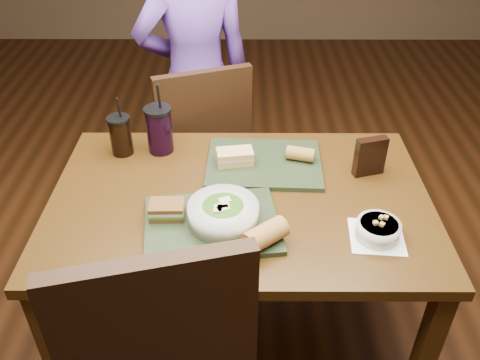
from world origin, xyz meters
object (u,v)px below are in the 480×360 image
(tray_far, at_px, (264,163))
(chip_bag, at_px, (370,156))
(cup_berry, at_px, (159,129))
(baguette_near, at_px, (265,235))
(dining_table, at_px, (240,217))
(diner, at_px, (196,79))
(cup_cola, at_px, (121,135))
(salad_bowl, at_px, (223,212))
(chair_far, at_px, (208,148))
(sandwich_near, at_px, (167,210))
(sandwich_far, at_px, (235,157))
(baguette_far, at_px, (301,154))
(soup_bowl, at_px, (378,230))
(tray_near, at_px, (212,225))

(tray_far, height_order, chip_bag, chip_bag)
(cup_berry, bearing_deg, baguette_near, -54.95)
(dining_table, relative_size, chip_bag, 8.87)
(diner, distance_m, cup_cola, 0.66)
(salad_bowl, bearing_deg, baguette_near, -38.26)
(chair_far, relative_size, diner, 0.63)
(salad_bowl, xyz_separation_m, cup_berry, (-0.26, 0.45, 0.04))
(chair_far, height_order, baguette_near, chair_far)
(salad_bowl, bearing_deg, sandwich_near, 172.17)
(chair_far, relative_size, sandwich_far, 6.85)
(baguette_far, relative_size, chip_bag, 0.70)
(diner, height_order, tray_far, diner)
(diner, height_order, sandwich_far, diner)
(soup_bowl, relative_size, cup_berry, 0.63)
(tray_far, xyz_separation_m, soup_bowl, (0.34, -0.39, 0.02))
(sandwich_near, xyz_separation_m, cup_cola, (-0.22, 0.40, 0.03))
(dining_table, xyz_separation_m, sandwich_far, (-0.02, 0.18, 0.13))
(chair_far, bearing_deg, cup_cola, -128.75)
(diner, distance_m, sandwich_near, 1.02)
(dining_table, xyz_separation_m, baguette_near, (0.08, -0.25, 0.14))
(diner, height_order, tray_near, diner)
(baguette_far, bearing_deg, tray_far, -174.99)
(dining_table, bearing_deg, chair_far, 103.43)
(diner, height_order, cup_berry, diner)
(sandwich_far, height_order, cup_berry, cup_berry)
(cup_cola, bearing_deg, baguette_near, -44.97)
(sandwich_far, relative_size, cup_berry, 0.50)
(dining_table, bearing_deg, soup_bowl, -25.72)
(diner, relative_size, salad_bowl, 6.93)
(cup_cola, height_order, chip_bag, cup_cola)
(salad_bowl, relative_size, baguette_near, 1.63)
(tray_far, relative_size, soup_bowl, 2.37)
(salad_bowl, bearing_deg, chip_bag, 29.52)
(tray_far, relative_size, sandwich_near, 3.80)
(sandwich_far, bearing_deg, tray_near, -101.47)
(baguette_near, bearing_deg, salad_bowl, 141.74)
(diner, bearing_deg, chip_bag, 114.26)
(dining_table, distance_m, cup_berry, 0.46)
(tray_near, relative_size, sandwich_near, 3.80)
(tray_near, height_order, cup_cola, cup_cola)
(baguette_far, relative_size, cup_cola, 0.43)
(tray_far, xyz_separation_m, cup_cola, (-0.54, 0.09, 0.07))
(salad_bowl, xyz_separation_m, baguette_near, (0.13, -0.10, -0.00))
(dining_table, height_order, salad_bowl, salad_bowl)
(soup_bowl, xyz_separation_m, cup_berry, (-0.73, 0.50, 0.06))
(soup_bowl, xyz_separation_m, cup_cola, (-0.88, 0.48, 0.05))
(tray_near, height_order, baguette_far, baguette_far)
(dining_table, relative_size, cup_berry, 4.60)
(soup_bowl, bearing_deg, diner, 120.27)
(salad_bowl, xyz_separation_m, baguette_far, (0.28, 0.35, -0.01))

